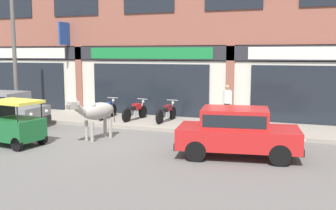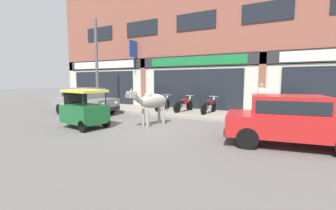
{
  "view_description": "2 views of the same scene",
  "coord_description": "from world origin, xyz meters",
  "px_view_note": "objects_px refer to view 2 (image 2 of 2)",
  "views": [
    {
      "loc": [
        7.25,
        -11.85,
        3.05
      ],
      "look_at": [
        2.48,
        1.0,
        1.24
      ],
      "focal_mm": 42.0,
      "sensor_mm": 36.0,
      "label": 1
    },
    {
      "loc": [
        5.21,
        -7.76,
        1.89
      ],
      "look_at": [
        0.4,
        1.0,
        0.78
      ],
      "focal_mm": 24.0,
      "sensor_mm": 36.0,
      "label": 2
    }
  ],
  "objects_px": {
    "car_1": "(85,100)",
    "motorcycle_1": "(184,105)",
    "motorcycle_0": "(163,103)",
    "motorcycle_2": "(209,106)",
    "utility_pole": "(97,64)",
    "auto_rickshaw": "(83,111)",
    "pedestrian": "(261,95)",
    "car_0": "(289,118)",
    "cow": "(152,102)"
  },
  "relations": [
    {
      "from": "car_1",
      "to": "motorcycle_1",
      "type": "relative_size",
      "value": 2.02
    },
    {
      "from": "motorcycle_0",
      "to": "motorcycle_2",
      "type": "distance_m",
      "value": 2.79
    },
    {
      "from": "motorcycle_0",
      "to": "utility_pole",
      "type": "xyz_separation_m",
      "value": [
        -4.11,
        -1.06,
        2.35
      ]
    },
    {
      "from": "motorcycle_0",
      "to": "motorcycle_1",
      "type": "bearing_deg",
      "value": 1.32
    },
    {
      "from": "car_1",
      "to": "auto_rickshaw",
      "type": "bearing_deg",
      "value": -42.01
    },
    {
      "from": "auto_rickshaw",
      "to": "utility_pole",
      "type": "xyz_separation_m",
      "value": [
        -3.47,
        4.12,
        2.22
      ]
    },
    {
      "from": "motorcycle_1",
      "to": "pedestrian",
      "type": "bearing_deg",
      "value": 10.81
    },
    {
      "from": "car_0",
      "to": "motorcycle_0",
      "type": "relative_size",
      "value": 2.08
    },
    {
      "from": "car_0",
      "to": "pedestrian",
      "type": "bearing_deg",
      "value": 105.04
    },
    {
      "from": "car_1",
      "to": "utility_pole",
      "type": "xyz_separation_m",
      "value": [
        -0.68,
        1.6,
        2.07
      ]
    },
    {
      "from": "car_1",
      "to": "motorcycle_2",
      "type": "height_order",
      "value": "car_1"
    },
    {
      "from": "motorcycle_2",
      "to": "cow",
      "type": "bearing_deg",
      "value": -109.63
    },
    {
      "from": "car_0",
      "to": "motorcycle_0",
      "type": "distance_m",
      "value": 7.76
    },
    {
      "from": "car_1",
      "to": "motorcycle_0",
      "type": "distance_m",
      "value": 4.36
    },
    {
      "from": "car_1",
      "to": "car_0",
      "type": "bearing_deg",
      "value": -8.15
    },
    {
      "from": "motorcycle_1",
      "to": "motorcycle_2",
      "type": "bearing_deg",
      "value": 2.66
    },
    {
      "from": "motorcycle_2",
      "to": "pedestrian",
      "type": "distance_m",
      "value": 2.64
    },
    {
      "from": "cow",
      "to": "motorcycle_0",
      "type": "relative_size",
      "value": 1.15
    },
    {
      "from": "motorcycle_1",
      "to": "utility_pole",
      "type": "bearing_deg",
      "value": -168.68
    },
    {
      "from": "motorcycle_0",
      "to": "motorcycle_2",
      "type": "xyz_separation_m",
      "value": [
        2.79,
        0.1,
        0.0
      ]
    },
    {
      "from": "auto_rickshaw",
      "to": "motorcycle_2",
      "type": "distance_m",
      "value": 6.3
    },
    {
      "from": "auto_rickshaw",
      "to": "utility_pole",
      "type": "relative_size",
      "value": 0.38
    },
    {
      "from": "cow",
      "to": "motorcycle_0",
      "type": "distance_m",
      "value": 3.84
    },
    {
      "from": "motorcycle_1",
      "to": "motorcycle_2",
      "type": "relative_size",
      "value": 0.99
    },
    {
      "from": "car_0",
      "to": "utility_pole",
      "type": "xyz_separation_m",
      "value": [
        -10.69,
        3.04,
        2.07
      ]
    },
    {
      "from": "car_0",
      "to": "utility_pole",
      "type": "bearing_deg",
      "value": 164.13
    },
    {
      "from": "pedestrian",
      "to": "utility_pole",
      "type": "xyz_separation_m",
      "value": [
        -9.38,
        -1.84,
        1.75
      ]
    },
    {
      "from": "cow",
      "to": "utility_pole",
      "type": "distance_m",
      "value": 6.41
    },
    {
      "from": "motorcycle_1",
      "to": "utility_pole",
      "type": "height_order",
      "value": "utility_pole"
    },
    {
      "from": "cow",
      "to": "car_0",
      "type": "xyz_separation_m",
      "value": [
        5.07,
        -0.6,
        -0.19
      ]
    },
    {
      "from": "car_0",
      "to": "motorcycle_1",
      "type": "height_order",
      "value": "car_0"
    },
    {
      "from": "cow",
      "to": "motorcycle_1",
      "type": "xyz_separation_m",
      "value": [
        -0.16,
        3.53,
        -0.48
      ]
    },
    {
      "from": "pedestrian",
      "to": "motorcycle_1",
      "type": "bearing_deg",
      "value": -169.19
    },
    {
      "from": "car_1",
      "to": "pedestrian",
      "type": "xyz_separation_m",
      "value": [
        8.7,
        3.44,
        0.31
      ]
    },
    {
      "from": "auto_rickshaw",
      "to": "motorcycle_2",
      "type": "height_order",
      "value": "auto_rickshaw"
    },
    {
      "from": "auto_rickshaw",
      "to": "motorcycle_1",
      "type": "bearing_deg",
      "value": 69.15
    },
    {
      "from": "cow",
      "to": "car_1",
      "type": "bearing_deg",
      "value": 170.38
    },
    {
      "from": "motorcycle_2",
      "to": "utility_pole",
      "type": "bearing_deg",
      "value": -170.47
    },
    {
      "from": "car_1",
      "to": "auto_rickshaw",
      "type": "relative_size",
      "value": 1.75
    },
    {
      "from": "pedestrian",
      "to": "car_1",
      "type": "bearing_deg",
      "value": -158.4
    },
    {
      "from": "motorcycle_1",
      "to": "pedestrian",
      "type": "relative_size",
      "value": 1.13
    },
    {
      "from": "motorcycle_0",
      "to": "motorcycle_2",
      "type": "height_order",
      "value": "same"
    },
    {
      "from": "auto_rickshaw",
      "to": "utility_pole",
      "type": "bearing_deg",
      "value": 130.09
    },
    {
      "from": "cow",
      "to": "motorcycle_2",
      "type": "bearing_deg",
      "value": 70.37
    },
    {
      "from": "car_0",
      "to": "motorcycle_2",
      "type": "xyz_separation_m",
      "value": [
        -3.79,
        4.2,
        -0.29
      ]
    },
    {
      "from": "auto_rickshaw",
      "to": "motorcycle_0",
      "type": "height_order",
      "value": "auto_rickshaw"
    },
    {
      "from": "cow",
      "to": "motorcycle_1",
      "type": "relative_size",
      "value": 1.15
    },
    {
      "from": "car_1",
      "to": "motorcycle_1",
      "type": "xyz_separation_m",
      "value": [
        4.78,
        2.7,
        -0.29
      ]
    },
    {
      "from": "car_0",
      "to": "car_1",
      "type": "height_order",
      "value": "same"
    },
    {
      "from": "cow",
      "to": "car_0",
      "type": "bearing_deg",
      "value": -6.71
    }
  ]
}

